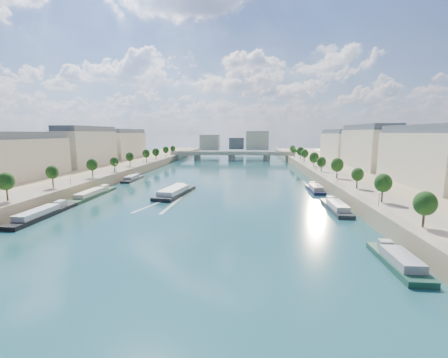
# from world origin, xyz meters

# --- Properties ---
(ground) EXTENTS (700.00, 700.00, 0.00)m
(ground) POSITION_xyz_m (0.00, 100.00, 0.00)
(ground) COLOR #0D343B
(ground) RESTS_ON ground
(quay_left) EXTENTS (44.00, 520.00, 5.00)m
(quay_left) POSITION_xyz_m (-72.00, 100.00, 2.50)
(quay_left) COLOR #9E8460
(quay_left) RESTS_ON ground
(quay_right) EXTENTS (44.00, 520.00, 5.00)m
(quay_right) POSITION_xyz_m (72.00, 100.00, 2.50)
(quay_right) COLOR #9E8460
(quay_right) RESTS_ON ground
(pave_left) EXTENTS (14.00, 520.00, 0.10)m
(pave_left) POSITION_xyz_m (-57.00, 100.00, 5.05)
(pave_left) COLOR gray
(pave_left) RESTS_ON quay_left
(pave_right) EXTENTS (14.00, 520.00, 0.10)m
(pave_right) POSITION_xyz_m (57.00, 100.00, 5.05)
(pave_right) COLOR gray
(pave_right) RESTS_ON quay_right
(trees_left) EXTENTS (4.80, 268.80, 8.26)m
(trees_left) POSITION_xyz_m (-55.00, 102.00, 10.48)
(trees_left) COLOR #382B1E
(trees_left) RESTS_ON ground
(trees_right) EXTENTS (4.80, 268.80, 8.26)m
(trees_right) POSITION_xyz_m (55.00, 110.00, 10.48)
(trees_right) COLOR #382B1E
(trees_right) RESTS_ON ground
(lamps_left) EXTENTS (0.36, 200.36, 4.28)m
(lamps_left) POSITION_xyz_m (-52.50, 90.00, 7.78)
(lamps_left) COLOR black
(lamps_left) RESTS_ON ground
(lamps_right) EXTENTS (0.36, 200.36, 4.28)m
(lamps_right) POSITION_xyz_m (52.50, 105.00, 7.78)
(lamps_right) COLOR black
(lamps_right) RESTS_ON ground
(buildings_left) EXTENTS (16.00, 226.00, 23.20)m
(buildings_left) POSITION_xyz_m (-85.00, 112.00, 16.45)
(buildings_left) COLOR beige
(buildings_left) RESTS_ON ground
(buildings_right) EXTENTS (16.00, 226.00, 23.20)m
(buildings_right) POSITION_xyz_m (85.00, 112.00, 16.45)
(buildings_right) COLOR beige
(buildings_right) RESTS_ON ground
(skyline) EXTENTS (79.00, 42.00, 22.00)m
(skyline) POSITION_xyz_m (3.19, 319.52, 14.66)
(skyline) COLOR beige
(skyline) RESTS_ON ground
(bridge) EXTENTS (112.00, 12.00, 8.15)m
(bridge) POSITION_xyz_m (0.00, 235.73, 5.08)
(bridge) COLOR #C1B79E
(bridge) RESTS_ON ground
(tour_barge) EXTENTS (12.17, 29.10, 3.83)m
(tour_barge) POSITION_xyz_m (-13.62, 79.23, 1.07)
(tour_barge) COLOR black
(tour_barge) RESTS_ON ground
(wake) EXTENTS (11.42, 26.02, 0.04)m
(wake) POSITION_xyz_m (-13.62, 62.64, 0.02)
(wake) COLOR silver
(wake) RESTS_ON ground
(moored_barges_left) EXTENTS (5.00, 162.43, 3.60)m
(moored_barges_left) POSITION_xyz_m (-45.50, 42.14, 0.84)
(moored_barges_left) COLOR #162031
(moored_barges_left) RESTS_ON ground
(moored_barges_right) EXTENTS (5.00, 128.11, 3.60)m
(moored_barges_right) POSITION_xyz_m (45.50, 39.55, 0.84)
(moored_barges_right) COLOR black
(moored_barges_right) RESTS_ON ground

